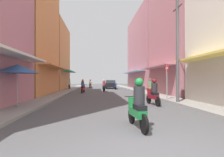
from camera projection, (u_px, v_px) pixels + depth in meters
The scene contains 20 objects.
ground_plane at pixel (104, 93), 20.79m from camera, with size 93.62×93.62×0.00m, color #4C4C4F.
sidewalk_left at pixel (63, 93), 20.37m from camera, with size 1.58×50.55×0.12m, color gray.
sidewalk_right at pixel (144, 92), 21.22m from camera, with size 1.58×50.55×0.12m, color gray.
building_left_mid at pixel (19, 28), 17.75m from camera, with size 7.05×8.73×13.26m.
building_left_far at pixel (45, 57), 26.93m from camera, with size 7.05×9.02×9.83m.
building_right_mid at pixel (190, 11), 18.20m from camera, with size 7.05×8.31×17.04m.
building_right_far at pixel (153, 52), 30.07m from camera, with size 7.05×13.86×12.32m.
motorbike_orange at pixel (90, 84), 33.45m from camera, with size 0.58×1.80×1.58m.
motorbike_green at pixel (137, 106), 5.63m from camera, with size 0.55×1.81×1.58m.
motorbike_black at pixel (104, 86), 22.95m from camera, with size 0.58×1.80×1.58m.
motorbike_maroon at pixel (153, 93), 10.77m from camera, with size 0.55×1.81×1.58m.
motorbike_blue at pixel (115, 86), 28.07m from camera, with size 0.59×1.80×0.96m.
motorbike_silver at pixel (107, 84), 35.06m from camera, with size 0.60×1.80×1.58m.
motorbike_red at pixel (83, 87), 20.37m from camera, with size 0.55×1.81×1.58m.
parked_car at pixel (110, 84), 31.48m from camera, with size 1.83×4.13×1.45m.
pedestrian_crossing at pixel (150, 86), 19.45m from camera, with size 0.34×0.34×1.68m.
pedestrian_far at pixel (69, 84), 27.67m from camera, with size 0.34×0.34×1.65m.
vendor_umbrella at pixel (17, 69), 9.27m from camera, with size 2.13×2.13×2.32m.
utility_pole at pixel (178, 50), 11.39m from camera, with size 0.20×1.20×6.70m.
street_sign_no_entry at pixel (167, 77), 12.83m from camera, with size 0.07×0.60×2.65m.
Camera 1 is at (-0.99, -3.52, 1.53)m, focal length 28.83 mm.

